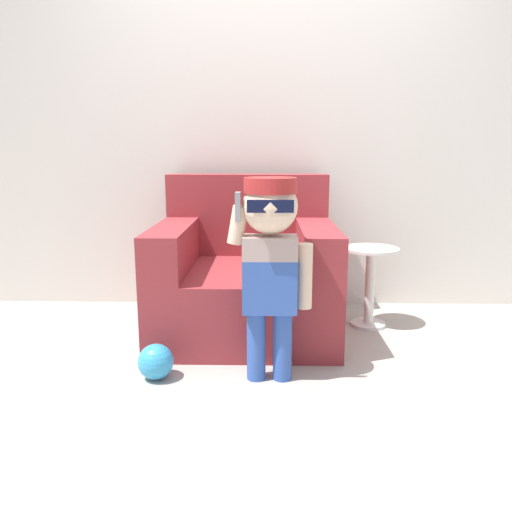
# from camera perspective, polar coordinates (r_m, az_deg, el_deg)

# --- Properties ---
(ground_plane) EXTENTS (10.00, 10.00, 0.00)m
(ground_plane) POSITION_cam_1_polar(r_m,az_deg,el_deg) (2.90, 1.97, -9.99)
(ground_plane) COLOR #ADA89E
(wall_back) EXTENTS (10.00, 0.05, 2.60)m
(wall_back) POSITION_cam_1_polar(r_m,az_deg,el_deg) (3.52, 1.93, 15.46)
(wall_back) COLOR silver
(wall_back) RESTS_ON ground_plane
(armchair) EXTENTS (1.05, 1.00, 0.93)m
(armchair) POSITION_cam_1_polar(r_m,az_deg,el_deg) (3.04, -1.18, -2.43)
(armchair) COLOR maroon
(armchair) RESTS_ON ground_plane
(person_child) EXTENTS (0.39, 0.30, 0.96)m
(person_child) POSITION_cam_1_polar(r_m,az_deg,el_deg) (2.28, 1.65, 0.90)
(person_child) COLOR #3356AD
(person_child) RESTS_ON ground_plane
(side_table) EXTENTS (0.33, 0.33, 0.50)m
(side_table) POSITION_cam_1_polar(r_m,az_deg,el_deg) (3.18, 12.92, -2.59)
(side_table) COLOR white
(side_table) RESTS_ON ground_plane
(toy_ball) EXTENTS (0.17, 0.17, 0.17)m
(toy_ball) POSITION_cam_1_polar(r_m,az_deg,el_deg) (2.50, -11.39, -11.75)
(toy_ball) COLOR #3399D1
(toy_ball) RESTS_ON ground_plane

